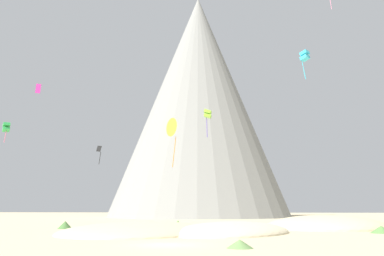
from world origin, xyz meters
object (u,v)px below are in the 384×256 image
at_px(bush_low_patch, 240,244).
at_px(kite_black_low, 99,150).
at_px(kite_green_low, 6,127).
at_px(kite_gold_low, 172,128).
at_px(kite_cyan_mid, 305,56).
at_px(bush_far_right, 65,225).
at_px(kite_lime_mid, 208,114).
at_px(kite_magenta_mid, 38,89).
at_px(bush_far_left, 178,225).
at_px(bush_scatter_east, 381,230).
at_px(rock_massif, 196,111).

xyz_separation_m(bush_low_patch, kite_black_low, (-21.57, 33.85, 10.89)).
distance_m(kite_green_low, kite_gold_low, 22.21).
bearing_deg(kite_green_low, kite_cyan_mid, 144.05).
relative_size(bush_far_right, kite_lime_mid, 0.47).
bearing_deg(kite_green_low, kite_magenta_mid, -120.04).
bearing_deg(bush_far_left, bush_scatter_east, -12.82).
xyz_separation_m(bush_low_patch, kite_gold_low, (-8.55, 24.91, 12.39)).
bearing_deg(kite_gold_low, rock_massif, -40.07).
height_order(kite_magenta_mid, kite_cyan_mid, kite_cyan_mid).
relative_size(rock_massif, kite_gold_low, 10.65).
bearing_deg(kite_lime_mid, bush_scatter_east, 67.69).
xyz_separation_m(bush_far_right, bush_low_patch, (20.67, -21.12, -0.19)).
xyz_separation_m(kite_magenta_mid, kite_gold_low, (23.80, -8.97, -8.87)).
xyz_separation_m(bush_far_right, kite_lime_mid, (16.73, 3.67, 13.83)).
bearing_deg(kite_magenta_mid, bush_far_left, 0.25).
height_order(bush_scatter_east, bush_far_right, bush_far_right).
xyz_separation_m(kite_green_low, kite_gold_low, (22.16, 1.46, -0.29)).
distance_m(rock_massif, kite_lime_mid, 66.89).
distance_m(rock_massif, kite_cyan_mid, 67.64).
xyz_separation_m(kite_lime_mid, kite_black_low, (-17.63, 9.05, -3.13)).
height_order(rock_massif, kite_green_low, rock_massif).
bearing_deg(bush_scatter_east, kite_lime_mid, 155.23).
bearing_deg(kite_lime_mid, bush_far_left, -41.75).
height_order(bush_far_right, kite_cyan_mid, kite_cyan_mid).
bearing_deg(kite_cyan_mid, bush_low_patch, -159.66).
relative_size(bush_low_patch, rock_massif, 0.02).
bearing_deg(kite_lime_mid, kite_cyan_mid, 95.74).
distance_m(bush_far_right, bush_far_left, 13.46).
height_order(bush_far_left, rock_massif, rock_massif).
xyz_separation_m(bush_scatter_east, kite_green_low, (-44.30, 6.74, 12.58)).
relative_size(bush_far_right, kite_cyan_mid, 0.45).
xyz_separation_m(bush_low_patch, kite_green_low, (-30.71, 23.44, 12.67)).
xyz_separation_m(bush_far_left, kite_gold_low, (-1.34, 3.47, 12.12)).
bearing_deg(bush_far_left, kite_black_low, 139.17).
bearing_deg(kite_cyan_mid, kite_green_low, 132.33).
relative_size(bush_low_patch, kite_lime_mid, 0.45).
bearing_deg(bush_far_right, kite_green_low, 166.99).
bearing_deg(bush_low_patch, rock_massif, 98.05).
bearing_deg(kite_lime_mid, kite_black_low, -114.72).
xyz_separation_m(bush_scatter_east, bush_far_left, (-20.80, 4.74, 0.18)).
relative_size(bush_scatter_east, bush_low_patch, 1.29).
xyz_separation_m(rock_massif, kite_green_low, (-18.10, -65.69, -17.48)).
relative_size(kite_magenta_mid, kite_green_low, 0.61).
bearing_deg(kite_magenta_mid, kite_black_low, 26.44).
bearing_deg(kite_lime_mid, kite_gold_low, -88.89).
distance_m(rock_massif, kite_black_low, 59.22).
height_order(bush_scatter_east, kite_magenta_mid, kite_magenta_mid).
bearing_deg(kite_green_low, kite_lime_mid, 143.92).
bearing_deg(bush_low_patch, bush_far_right, 134.37).
bearing_deg(kite_lime_mid, bush_low_patch, 11.49).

